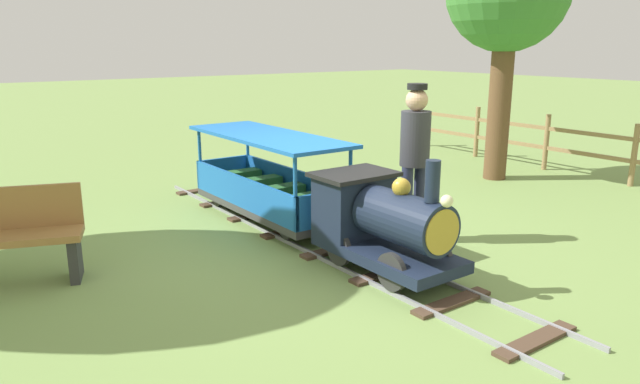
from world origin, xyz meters
name	(u,v)px	position (x,y,z in m)	size (l,w,h in m)	color
ground_plane	(317,242)	(0.00, 0.00, 0.00)	(60.00, 60.00, 0.00)	#75934C
track	(314,239)	(0.00, -0.06, 0.02)	(0.78, 6.05, 0.04)	gray
locomotive	(380,220)	(0.00, 0.97, 0.48)	(0.74, 1.45, 1.08)	#192338
passenger_car	(268,185)	(0.00, -0.96, 0.42)	(0.84, 2.35, 0.97)	#3F3F3F
conductor_person	(415,150)	(-0.84, 0.53, 0.96)	(0.30, 0.30, 1.62)	#282D47
park_bench	(1,238)	(2.78, -0.69, 0.42)	(1.36, 0.82, 0.82)	olive
fence_section	(588,146)	(-5.12, -0.06, 0.48)	(0.08, 7.13, 0.90)	#93754C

